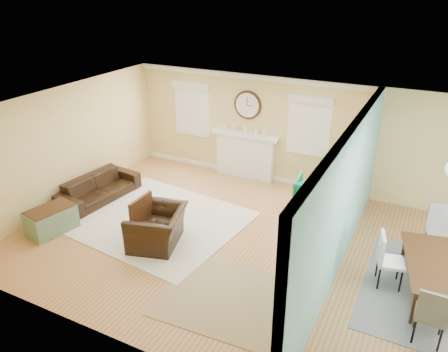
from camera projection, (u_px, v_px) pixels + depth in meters
The scene contains 25 objects.
floor at pixel (255, 247), 8.26m from camera, with size 9.00×9.00×0.00m, color olive.
wall_back at pixel (307, 135), 10.15m from camera, with size 9.00×0.02×2.60m, color #D7BE6C.
wall_front at pixel (161, 282), 5.28m from camera, with size 9.00×0.02×2.60m, color #D7BE6C.
wall_left at pixel (67, 145), 9.55m from camera, with size 0.02×6.00×2.60m, color #D7BE6C.
ceiling at pixel (259, 115), 7.18m from camera, with size 9.00×6.00×0.02m, color white.
partition at pixel (347, 194), 7.30m from camera, with size 0.17×6.00×2.60m.
fireplace at pixel (245, 154), 10.96m from camera, with size 1.70×0.30×1.17m.
wall_clock at pixel (248, 105), 10.51m from camera, with size 0.70×0.07×0.70m.
window_left at pixel (192, 105), 11.21m from camera, with size 1.05×0.13×1.42m.
window_right at pixel (309, 122), 9.95m from camera, with size 1.05×0.13×1.42m.
rug_cream at pixel (158, 220), 9.16m from camera, with size 3.36×2.91×0.02m, color beige.
rug_jute at pixel (230, 298), 6.94m from camera, with size 2.15×1.76×0.01m, color tan.
rug_grey at pixel (433, 295), 7.02m from camera, with size 2.17×2.71×0.01m, color slate.
sofa at pixel (99, 188), 9.92m from camera, with size 1.96×0.77×0.57m, color black.
eames_chair at pixel (158, 227), 8.23m from camera, with size 1.10×0.96×0.72m, color black.
green_chair at pixel (313, 193), 9.56m from camera, with size 0.75×0.77×0.70m, color #07624A.
trunk at pixel (51, 220), 8.67m from camera, with size 0.73×1.00×0.52m.
credenza at pixel (341, 206), 8.93m from camera, with size 0.51×1.50×0.80m.
tv at pixel (345, 173), 8.63m from camera, with size 1.14×0.15×0.66m, color black.
garden_stool at pixel (331, 239), 8.05m from camera, with size 0.34×0.34×0.50m, color white.
potted_plant at pixel (333, 218), 7.86m from camera, with size 0.39×0.33×0.43m, color #337F33.
dining_table at pixel (437, 280), 6.89m from camera, with size 1.73×0.96×0.61m, color #3F2612.
dining_chair_n at pixel (441, 229), 7.75m from camera, with size 0.53×0.53×1.00m.
dining_chair_s at pixel (432, 309), 5.94m from camera, with size 0.41×0.41×0.93m.
dining_chair_w at pixel (392, 257), 7.04m from camera, with size 0.50×0.50×0.94m.
Camera 1 is at (2.60, -6.47, 4.66)m, focal length 35.00 mm.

